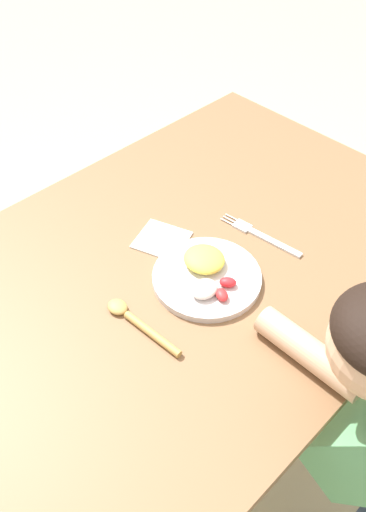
# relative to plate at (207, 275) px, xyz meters

# --- Properties ---
(ground_plane) EXTENTS (8.00, 8.00, 0.00)m
(ground_plane) POSITION_rel_plate_xyz_m (-0.04, 0.07, -0.75)
(ground_plane) COLOR #B4B08C
(dining_table) EXTENTS (1.37, 0.87, 0.74)m
(dining_table) POSITION_rel_plate_xyz_m (-0.04, 0.07, -0.11)
(dining_table) COLOR brown
(dining_table) RESTS_ON ground_plane
(plate) EXTENTS (0.23, 0.23, 0.04)m
(plate) POSITION_rel_plate_xyz_m (0.00, 0.00, 0.00)
(plate) COLOR silver
(plate) RESTS_ON dining_table
(fork) EXTENTS (0.04, 0.21, 0.01)m
(fork) POSITION_rel_plate_xyz_m (0.19, 0.00, -0.01)
(fork) COLOR silver
(fork) RESTS_ON dining_table
(spoon) EXTENTS (0.04, 0.19, 0.02)m
(spoon) POSITION_rel_plate_xyz_m (-0.18, 0.01, -0.01)
(spoon) COLOR tan
(spoon) RESTS_ON dining_table
(napkin) EXTENTS (0.14, 0.14, 0.00)m
(napkin) POSITION_rel_plate_xyz_m (0.01, 0.15, -0.01)
(napkin) COLOR white
(napkin) RESTS_ON dining_table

